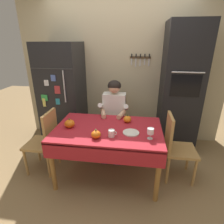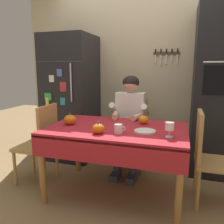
{
  "view_description": "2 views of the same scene",
  "coord_description": "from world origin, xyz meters",
  "px_view_note": "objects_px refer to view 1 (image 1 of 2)",
  "views": [
    {
      "loc": [
        0.35,
        -2.01,
        1.81
      ],
      "look_at": [
        0.03,
        0.24,
        0.92
      ],
      "focal_mm": 28.98,
      "sensor_mm": 36.0,
      "label": 1
    },
    {
      "loc": [
        0.61,
        -2.06,
        1.32
      ],
      "look_at": [
        -0.1,
        0.25,
        0.86
      ],
      "focal_mm": 36.27,
      "sensor_mm": 36.0,
      "label": 2
    }
  ],
  "objects_px": {
    "seated_person": "(114,112)",
    "pumpkin_medium": "(127,119)",
    "refrigerator": "(63,95)",
    "serving_tray": "(131,133)",
    "chair_behind_person": "(115,120)",
    "chair_left_side": "(45,139)",
    "wall_oven": "(180,91)",
    "pumpkin_small": "(70,124)",
    "chair_right_side": "(175,145)",
    "coffee_mug": "(112,133)",
    "dining_table": "(108,135)",
    "pumpkin_large": "(96,134)",
    "wine_glass": "(151,132)"
  },
  "relations": [
    {
      "from": "wine_glass",
      "to": "pumpkin_large",
      "type": "bearing_deg",
      "value": -173.44
    },
    {
      "from": "wall_oven",
      "to": "chair_behind_person",
      "type": "relative_size",
      "value": 2.26
    },
    {
      "from": "chair_left_side",
      "to": "pumpkin_medium",
      "type": "height_order",
      "value": "chair_left_side"
    },
    {
      "from": "coffee_mug",
      "to": "serving_tray",
      "type": "bearing_deg",
      "value": 26.81
    },
    {
      "from": "chair_left_side",
      "to": "seated_person",
      "type": "bearing_deg",
      "value": 33.65
    },
    {
      "from": "chair_behind_person",
      "to": "pumpkin_small",
      "type": "height_order",
      "value": "chair_behind_person"
    },
    {
      "from": "refrigerator",
      "to": "chair_behind_person",
      "type": "distance_m",
      "value": 1.03
    },
    {
      "from": "coffee_mug",
      "to": "refrigerator",
      "type": "bearing_deg",
      "value": 133.76
    },
    {
      "from": "wall_oven",
      "to": "wine_glass",
      "type": "distance_m",
      "value": 1.24
    },
    {
      "from": "chair_behind_person",
      "to": "coffee_mug",
      "type": "relative_size",
      "value": 8.85
    },
    {
      "from": "pumpkin_medium",
      "to": "chair_left_side",
      "type": "bearing_deg",
      "value": -168.27
    },
    {
      "from": "seated_person",
      "to": "pumpkin_medium",
      "type": "distance_m",
      "value": 0.44
    },
    {
      "from": "chair_left_side",
      "to": "serving_tray",
      "type": "relative_size",
      "value": 4.57
    },
    {
      "from": "chair_left_side",
      "to": "wine_glass",
      "type": "relative_size",
      "value": 6.94
    },
    {
      "from": "chair_right_side",
      "to": "coffee_mug",
      "type": "height_order",
      "value": "chair_right_side"
    },
    {
      "from": "chair_behind_person",
      "to": "serving_tray",
      "type": "relative_size",
      "value": 4.57
    },
    {
      "from": "seated_person",
      "to": "coffee_mug",
      "type": "height_order",
      "value": "seated_person"
    },
    {
      "from": "dining_table",
      "to": "chair_right_side",
      "type": "height_order",
      "value": "chair_right_side"
    },
    {
      "from": "serving_tray",
      "to": "wine_glass",
      "type": "bearing_deg",
      "value": -24.19
    },
    {
      "from": "pumpkin_medium",
      "to": "chair_behind_person",
      "type": "bearing_deg",
      "value": 113.41
    },
    {
      "from": "pumpkin_medium",
      "to": "chair_right_side",
      "type": "bearing_deg",
      "value": -11.06
    },
    {
      "from": "refrigerator",
      "to": "chair_behind_person",
      "type": "relative_size",
      "value": 1.94
    },
    {
      "from": "chair_left_side",
      "to": "coffee_mug",
      "type": "bearing_deg",
      "value": -11.28
    },
    {
      "from": "dining_table",
      "to": "chair_right_side",
      "type": "relative_size",
      "value": 1.51
    },
    {
      "from": "wall_oven",
      "to": "pumpkin_small",
      "type": "bearing_deg",
      "value": -148.75
    },
    {
      "from": "seated_person",
      "to": "dining_table",
      "type": "bearing_deg",
      "value": -89.99
    },
    {
      "from": "seated_person",
      "to": "chair_right_side",
      "type": "xyz_separation_m",
      "value": [
        0.9,
        -0.49,
        -0.23
      ]
    },
    {
      "from": "dining_table",
      "to": "coffee_mug",
      "type": "relative_size",
      "value": 13.33
    },
    {
      "from": "pumpkin_medium",
      "to": "pumpkin_small",
      "type": "xyz_separation_m",
      "value": [
        -0.75,
        -0.26,
        0.01
      ]
    },
    {
      "from": "chair_left_side",
      "to": "refrigerator",
      "type": "bearing_deg",
      "value": 93.21
    },
    {
      "from": "pumpkin_medium",
      "to": "pumpkin_large",
      "type": "bearing_deg",
      "value": -124.39
    },
    {
      "from": "seated_person",
      "to": "wall_oven",
      "type": "bearing_deg",
      "value": 16.9
    },
    {
      "from": "wine_glass",
      "to": "wall_oven",
      "type": "bearing_deg",
      "value": 64.83
    },
    {
      "from": "chair_right_side",
      "to": "pumpkin_small",
      "type": "relative_size",
      "value": 7.0
    },
    {
      "from": "chair_right_side",
      "to": "pumpkin_large",
      "type": "bearing_deg",
      "value": -160.03
    },
    {
      "from": "chair_behind_person",
      "to": "chair_left_side",
      "type": "bearing_deg",
      "value": -138.81
    },
    {
      "from": "dining_table",
      "to": "coffee_mug",
      "type": "bearing_deg",
      "value": -67.62
    },
    {
      "from": "chair_right_side",
      "to": "pumpkin_small",
      "type": "distance_m",
      "value": 1.44
    },
    {
      "from": "coffee_mug",
      "to": "serving_tray",
      "type": "height_order",
      "value": "coffee_mug"
    },
    {
      "from": "refrigerator",
      "to": "serving_tray",
      "type": "xyz_separation_m",
      "value": [
        1.25,
        -0.96,
        -0.15
      ]
    },
    {
      "from": "chair_right_side",
      "to": "serving_tray",
      "type": "xyz_separation_m",
      "value": [
        -0.6,
        -0.19,
        0.24
      ]
    },
    {
      "from": "chair_left_side",
      "to": "pumpkin_medium",
      "type": "bearing_deg",
      "value": 11.73
    },
    {
      "from": "wall_oven",
      "to": "pumpkin_small",
      "type": "height_order",
      "value": "wall_oven"
    },
    {
      "from": "refrigerator",
      "to": "pumpkin_medium",
      "type": "distance_m",
      "value": 1.36
    },
    {
      "from": "pumpkin_large",
      "to": "refrigerator",
      "type": "bearing_deg",
      "value": 126.9
    },
    {
      "from": "wine_glass",
      "to": "pumpkin_large",
      "type": "height_order",
      "value": "wine_glass"
    },
    {
      "from": "chair_right_side",
      "to": "pumpkin_medium",
      "type": "relative_size",
      "value": 7.98
    },
    {
      "from": "pumpkin_large",
      "to": "pumpkin_medium",
      "type": "relative_size",
      "value": 0.98
    },
    {
      "from": "pumpkin_small",
      "to": "chair_left_side",
      "type": "bearing_deg",
      "value": 176.23
    },
    {
      "from": "seated_person",
      "to": "chair_right_side",
      "type": "relative_size",
      "value": 1.34
    }
  ]
}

